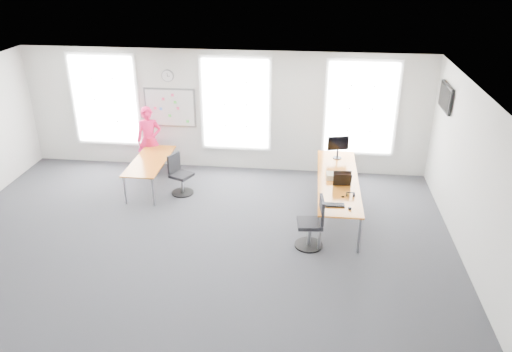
# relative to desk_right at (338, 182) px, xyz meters

# --- Properties ---
(floor) EXTENTS (10.00, 10.00, 0.00)m
(floor) POSITION_rel_desk_right_xyz_m (-2.76, -1.92, -0.72)
(floor) COLOR #2B2B31
(floor) RESTS_ON ground
(ceiling) EXTENTS (10.00, 10.00, 0.00)m
(ceiling) POSITION_rel_desk_right_xyz_m (-2.76, -1.92, 2.28)
(ceiling) COLOR white
(ceiling) RESTS_ON ground
(wall_back) EXTENTS (10.00, 0.00, 10.00)m
(wall_back) POSITION_rel_desk_right_xyz_m (-2.76, 2.08, 0.78)
(wall_back) COLOR silver
(wall_back) RESTS_ON ground
(wall_front) EXTENTS (10.00, 0.00, 10.00)m
(wall_front) POSITION_rel_desk_right_xyz_m (-2.76, -5.92, 0.78)
(wall_front) COLOR silver
(wall_front) RESTS_ON ground
(wall_right) EXTENTS (0.00, 10.00, 10.00)m
(wall_right) POSITION_rel_desk_right_xyz_m (2.24, -1.92, 0.78)
(wall_right) COLOR silver
(wall_right) RESTS_ON ground
(window_left) EXTENTS (1.60, 0.06, 2.20)m
(window_left) POSITION_rel_desk_right_xyz_m (-5.76, 2.05, 0.98)
(window_left) COLOR silver
(window_left) RESTS_ON wall_back
(window_mid) EXTENTS (1.60, 0.06, 2.20)m
(window_mid) POSITION_rel_desk_right_xyz_m (-2.46, 2.05, 0.98)
(window_mid) COLOR silver
(window_mid) RESTS_ON wall_back
(window_right) EXTENTS (1.60, 0.06, 2.20)m
(window_right) POSITION_rel_desk_right_xyz_m (0.54, 2.05, 0.98)
(window_right) COLOR silver
(window_right) RESTS_ON wall_back
(desk_right) EXTENTS (0.84, 3.17, 0.77)m
(desk_right) POSITION_rel_desk_right_xyz_m (0.00, 0.00, 0.00)
(desk_right) COLOR #CC6217
(desk_right) RESTS_ON ground
(desk_left) EXTENTS (0.76, 1.89, 0.69)m
(desk_left) POSITION_rel_desk_right_xyz_m (-4.29, 0.74, -0.09)
(desk_left) COLOR #CC6217
(desk_left) RESTS_ON ground
(chair_right) EXTENTS (0.54, 0.54, 1.02)m
(chair_right) POSITION_rel_desk_right_xyz_m (-0.50, -1.39, -0.27)
(chair_right) COLOR black
(chair_right) RESTS_ON ground
(chair_left) EXTENTS (0.56, 0.56, 0.95)m
(chair_left) POSITION_rel_desk_right_xyz_m (-3.55, 0.51, -0.30)
(chair_left) COLOR black
(chair_left) RESTS_ON ground
(person) EXTENTS (0.68, 0.53, 1.67)m
(person) POSITION_rel_desk_right_xyz_m (-4.57, 1.63, 0.12)
(person) COLOR #E81957
(person) RESTS_ON ground
(whiteboard) EXTENTS (1.20, 0.03, 0.90)m
(whiteboard) POSITION_rel_desk_right_xyz_m (-4.11, 2.05, 0.83)
(whiteboard) COLOR silver
(whiteboard) RESTS_ON wall_back
(wall_clock) EXTENTS (0.30, 0.04, 0.30)m
(wall_clock) POSITION_rel_desk_right_xyz_m (-4.11, 2.05, 1.63)
(wall_clock) COLOR gray
(wall_clock) RESTS_ON wall_back
(tv) EXTENTS (0.06, 0.90, 0.55)m
(tv) POSITION_rel_desk_right_xyz_m (2.19, 1.08, 1.58)
(tv) COLOR black
(tv) RESTS_ON wall_right
(keyboard) EXTENTS (0.45, 0.19, 0.02)m
(keyboard) POSITION_rel_desk_right_xyz_m (-0.14, -1.16, 0.06)
(keyboard) COLOR black
(keyboard) RESTS_ON desk_right
(mouse) EXTENTS (0.07, 0.11, 0.04)m
(mouse) POSITION_rel_desk_right_xyz_m (0.17, -1.27, 0.07)
(mouse) COLOR black
(mouse) RESTS_ON desk_right
(lens_cap) EXTENTS (0.07, 0.07, 0.01)m
(lens_cap) POSITION_rel_desk_right_xyz_m (0.07, -0.78, 0.05)
(lens_cap) COLOR black
(lens_cap) RESTS_ON desk_right
(headphones) EXTENTS (0.17, 0.09, 0.10)m
(headphones) POSITION_rel_desk_right_xyz_m (0.20, -0.76, 0.10)
(headphones) COLOR black
(headphones) RESTS_ON desk_right
(laptop_sleeve) EXTENTS (0.37, 0.22, 0.30)m
(laptop_sleeve) POSITION_rel_desk_right_xyz_m (0.07, -0.28, 0.20)
(laptop_sleeve) COLOR black
(laptop_sleeve) RESTS_ON desk_right
(paper_stack) EXTENTS (0.35, 0.26, 0.12)m
(paper_stack) POSITION_rel_desk_right_xyz_m (-0.07, 0.04, 0.11)
(paper_stack) COLOR beige
(paper_stack) RESTS_ON desk_right
(monitor) EXTENTS (0.48, 0.20, 0.54)m
(monitor) POSITION_rel_desk_right_xyz_m (0.02, 1.14, 0.37)
(monitor) COLOR black
(monitor) RESTS_ON desk_right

